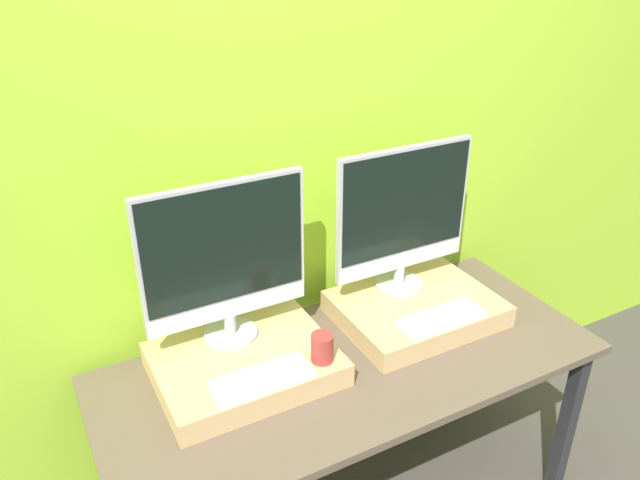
% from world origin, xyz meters
% --- Properties ---
extents(wall_back, '(8.00, 0.04, 2.60)m').
position_xyz_m(wall_back, '(0.00, 0.80, 1.30)').
color(wall_back, '#9ED12D').
rests_on(wall_back, ground_plane).
extents(workbench, '(1.70, 0.73, 0.72)m').
position_xyz_m(workbench, '(0.00, 0.36, 0.65)').
color(workbench, brown).
rests_on(workbench, ground_plane).
extents(wooden_riser_left, '(0.57, 0.44, 0.08)m').
position_xyz_m(wooden_riser_left, '(-0.34, 0.47, 0.76)').
color(wooden_riser_left, tan).
rests_on(wooden_riser_left, workbench).
extents(monitor_left, '(0.55, 0.18, 0.55)m').
position_xyz_m(monitor_left, '(-0.34, 0.59, 1.10)').
color(monitor_left, '#B2B2B7').
rests_on(monitor_left, wooden_riser_left).
extents(keyboard_left, '(0.31, 0.13, 0.01)m').
position_xyz_m(keyboard_left, '(-0.34, 0.32, 0.81)').
color(keyboard_left, silver).
rests_on(keyboard_left, wooden_riser_left).
extents(mug, '(0.07, 0.07, 0.10)m').
position_xyz_m(mug, '(-0.13, 0.32, 0.85)').
color(mug, '#9E332D').
rests_on(mug, wooden_riser_left).
extents(wooden_riser_right, '(0.57, 0.44, 0.08)m').
position_xyz_m(wooden_riser_right, '(0.34, 0.47, 0.76)').
color(wooden_riser_right, tan).
rests_on(wooden_riser_right, workbench).
extents(monitor_right, '(0.55, 0.18, 0.55)m').
position_xyz_m(monitor_right, '(0.34, 0.59, 1.10)').
color(monitor_right, '#B2B2B7').
rests_on(monitor_right, wooden_riser_right).
extents(keyboard_right, '(0.31, 0.13, 0.01)m').
position_xyz_m(keyboard_right, '(0.34, 0.32, 0.81)').
color(keyboard_right, silver).
rests_on(keyboard_right, wooden_riser_right).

